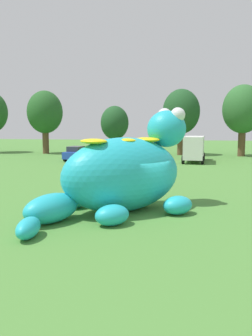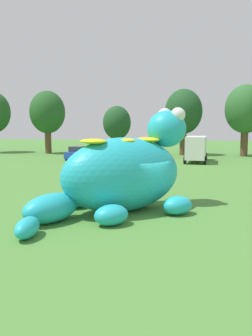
# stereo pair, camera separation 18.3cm
# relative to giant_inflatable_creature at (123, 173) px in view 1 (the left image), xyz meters

# --- Properties ---
(ground_plane) EXTENTS (160.00, 160.00, 0.00)m
(ground_plane) POSITION_rel_giant_inflatable_creature_xyz_m (1.07, 0.09, -1.89)
(ground_plane) COLOR #4C8438
(giant_inflatable_creature) EXTENTS (7.76, 9.27, 5.18)m
(giant_inflatable_creature) POSITION_rel_giant_inflatable_creature_xyz_m (0.00, 0.00, 0.00)
(giant_inflatable_creature) COLOR #23B2C6
(giant_inflatable_creature) RESTS_ON ground
(car_blue) EXTENTS (2.45, 4.33, 1.72)m
(car_blue) POSITION_rel_giant_inflatable_creature_xyz_m (-9.32, 23.43, -1.03)
(car_blue) COLOR #2347B7
(car_blue) RESTS_ON ground
(car_black) EXTENTS (2.17, 4.21, 1.72)m
(car_black) POSITION_rel_giant_inflatable_creature_xyz_m (-5.85, 23.37, -1.03)
(car_black) COLOR black
(car_black) RESTS_ON ground
(car_red) EXTENTS (2.02, 4.14, 1.72)m
(car_red) POSITION_rel_giant_inflatable_creature_xyz_m (-2.26, 23.44, -1.03)
(car_red) COLOR red
(car_red) RESTS_ON ground
(box_truck) EXTENTS (2.87, 6.57, 2.95)m
(box_truck) POSITION_rel_giant_inflatable_creature_xyz_m (4.44, 24.09, -0.29)
(box_truck) COLOR #B2231E
(box_truck) RESTS_ON ground
(tree_left) EXTENTS (5.17, 5.17, 9.17)m
(tree_left) POSITION_rel_giant_inflatable_creature_xyz_m (-16.79, 32.91, 4.11)
(tree_left) COLOR brown
(tree_left) RESTS_ON ground
(tree_mid_left) EXTENTS (3.84, 3.84, 6.81)m
(tree_mid_left) POSITION_rel_giant_inflatable_creature_xyz_m (-6.10, 31.14, 2.56)
(tree_mid_left) COLOR brown
(tree_mid_left) RESTS_ON ground
(tree_centre_left) EXTENTS (5.16, 5.16, 9.16)m
(tree_centre_left) POSITION_rel_giant_inflatable_creature_xyz_m (2.93, 33.30, 4.10)
(tree_centre_left) COLOR brown
(tree_centre_left) RESTS_ON ground
(tree_centre) EXTENTS (5.38, 5.38, 9.55)m
(tree_centre) POSITION_rel_giant_inflatable_creature_xyz_m (11.06, 32.52, 4.35)
(tree_centre) COLOR brown
(tree_centre) RESTS_ON ground
(spectator_near_inflatable) EXTENTS (0.38, 0.26, 1.71)m
(spectator_near_inflatable) POSITION_rel_giant_inflatable_creature_xyz_m (-0.47, 10.62, -1.04)
(spectator_near_inflatable) COLOR #2D334C
(spectator_near_inflatable) RESTS_ON ground
(spectator_mid_field) EXTENTS (0.38, 0.26, 1.71)m
(spectator_mid_field) POSITION_rel_giant_inflatable_creature_xyz_m (-2.66, 9.29, -1.04)
(spectator_mid_field) COLOR black
(spectator_mid_field) RESTS_ON ground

